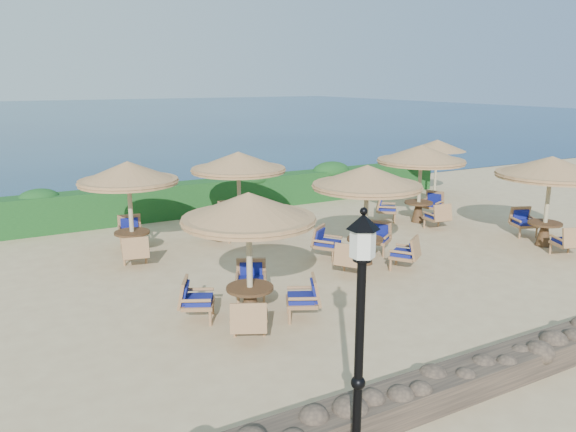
# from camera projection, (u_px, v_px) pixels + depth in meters

# --- Properties ---
(ground) EXTENTS (120.00, 120.00, 0.00)m
(ground) POSITION_uv_depth(u_px,v_px,m) (353.00, 261.00, 15.13)
(ground) COLOR tan
(ground) RESTS_ON ground
(sea) EXTENTS (160.00, 160.00, 0.00)m
(sea) POSITION_uv_depth(u_px,v_px,m) (46.00, 116.00, 74.60)
(sea) COLOR #0A2345
(sea) RESTS_ON ground
(hedge) EXTENTS (18.00, 0.90, 1.20)m
(hedge) POSITION_uv_depth(u_px,v_px,m) (242.00, 193.00, 21.10)
(hedge) COLOR #143E18
(hedge) RESTS_ON ground
(stone_wall) EXTENTS (15.00, 0.65, 0.44)m
(stone_wall) POSITION_uv_depth(u_px,v_px,m) (560.00, 347.00, 9.81)
(stone_wall) COLOR brown
(stone_wall) RESTS_ON ground
(lamp_post) EXTENTS (0.44, 0.44, 3.31)m
(lamp_post) POSITION_uv_depth(u_px,v_px,m) (359.00, 356.00, 6.72)
(lamp_post) COLOR black
(lamp_post) RESTS_ON ground
(extra_parasol) EXTENTS (2.30, 2.30, 2.41)m
(extra_parasol) POSITION_uv_depth(u_px,v_px,m) (437.00, 145.00, 22.71)
(extra_parasol) COLOR tan
(extra_parasol) RESTS_ON ground
(cafe_set_0) EXTENTS (2.82, 2.82, 2.65)m
(cafe_set_0) POSITION_uv_depth(u_px,v_px,m) (249.00, 235.00, 11.06)
(cafe_set_0) COLOR tan
(cafe_set_0) RESTS_ON ground
(cafe_set_1) EXTENTS (2.87, 2.87, 2.65)m
(cafe_set_1) POSITION_uv_depth(u_px,v_px,m) (367.00, 196.00, 14.50)
(cafe_set_1) COLOR tan
(cafe_set_1) RESTS_ON ground
(cafe_set_2) EXTENTS (3.08, 3.08, 2.65)m
(cafe_set_2) POSITION_uv_depth(u_px,v_px,m) (550.00, 177.00, 16.08)
(cafe_set_2) COLOR tan
(cafe_set_2) RESTS_ON ground
(cafe_set_3) EXTENTS (2.69, 2.88, 2.65)m
(cafe_set_3) POSITION_uv_depth(u_px,v_px,m) (129.00, 186.00, 15.11)
(cafe_set_3) COLOR tan
(cafe_set_3) RESTS_ON ground
(cafe_set_4) EXTENTS (2.91, 2.91, 2.65)m
(cafe_set_4) POSITION_uv_depth(u_px,v_px,m) (239.00, 175.00, 17.10)
(cafe_set_4) COLOR tan
(cafe_set_4) RESTS_ON ground
(cafe_set_5) EXTENTS (2.96, 2.96, 2.65)m
(cafe_set_5) POSITION_uv_depth(u_px,v_px,m) (421.00, 166.00, 18.86)
(cafe_set_5) COLOR tan
(cafe_set_5) RESTS_ON ground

